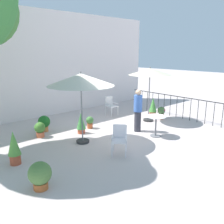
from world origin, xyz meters
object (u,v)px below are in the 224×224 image
at_px(patio_chair_0, 111,104).
at_px(potted_plant_6, 161,112).
at_px(patio_umbrella_1, 150,72).
at_px(patio_chair_1, 120,138).
at_px(potted_plant_3, 90,122).
at_px(potted_plant_1, 14,147).
at_px(potted_plant_4, 44,123).
at_px(cafe_table_0, 156,122).
at_px(potted_plant_2, 40,175).
at_px(patio_umbrella_0, 81,80).
at_px(potted_plant_5, 40,129).
at_px(potted_plant_7, 153,106).
at_px(standing_person, 138,110).
at_px(potted_plant_0, 81,123).

distance_m(patio_chair_0, potted_plant_6, 2.44).
xyz_separation_m(patio_umbrella_1, patio_chair_0, (-0.56, 1.90, -1.62)).
distance_m(patio_chair_0, patio_chair_1, 4.55).
xyz_separation_m(patio_chair_1, potted_plant_3, (0.80, 2.56, -0.23)).
distance_m(potted_plant_1, potted_plant_4, 2.79).
xyz_separation_m(cafe_table_0, potted_plant_4, (-2.76, 3.22, -0.18)).
xyz_separation_m(potted_plant_2, potted_plant_6, (6.71, 1.70, -0.02)).
height_order(patio_umbrella_0, potted_plant_5, patio_umbrella_0).
bearing_deg(cafe_table_0, potted_plant_7, 40.59).
bearing_deg(potted_plant_3, potted_plant_2, -141.16).
bearing_deg(potted_plant_4, potted_plant_6, -22.24).
bearing_deg(potted_plant_7, patio_chair_0, 135.79).
bearing_deg(potted_plant_4, standing_person, -41.65).
bearing_deg(patio_chair_0, potted_plant_3, -153.39).
height_order(patio_umbrella_0, patio_umbrella_1, patio_umbrella_0).
bearing_deg(potted_plant_6, potted_plant_3, 161.51).
bearing_deg(potted_plant_6, patio_chair_0, 120.47).
relative_size(potted_plant_0, standing_person, 0.49).
xyz_separation_m(potted_plant_1, potted_plant_5, (1.47, 1.55, -0.20)).
relative_size(potted_plant_3, potted_plant_7, 0.56).
bearing_deg(patio_chair_0, patio_umbrella_0, -146.19).
bearing_deg(patio_chair_1, potted_plant_5, 111.45).
relative_size(potted_plant_4, standing_person, 0.38).
bearing_deg(cafe_table_0, patio_umbrella_0, 151.57).
xyz_separation_m(potted_plant_2, potted_plant_7, (6.94, 2.37, 0.09)).
relative_size(cafe_table_0, patio_chair_1, 0.87).
relative_size(potted_plant_2, potted_plant_6, 1.13).
height_order(potted_plant_4, standing_person, standing_person).
distance_m(patio_umbrella_1, potted_plant_6, 1.95).
relative_size(patio_umbrella_0, potted_plant_4, 3.84).
bearing_deg(patio_chair_0, patio_chair_1, -128.26).
bearing_deg(patio_umbrella_0, potted_plant_7, 8.36).
bearing_deg(potted_plant_2, potted_plant_1, 88.82).
xyz_separation_m(patio_umbrella_1, potted_plant_7, (0.90, 0.47, -1.70)).
relative_size(potted_plant_4, potted_plant_6, 1.09).
distance_m(patio_chair_1, potted_plant_1, 2.97).
xyz_separation_m(patio_umbrella_1, potted_plant_1, (-6.00, -0.29, -1.64)).
xyz_separation_m(patio_umbrella_0, potted_plant_4, (-0.42, 1.96, -1.77)).
bearing_deg(cafe_table_0, potted_plant_3, 117.35).
relative_size(potted_plant_4, potted_plant_7, 0.72).
bearing_deg(potted_plant_4, potted_plant_2, -117.69).
bearing_deg(potted_plant_6, standing_person, -168.24).
height_order(cafe_table_0, potted_plant_1, potted_plant_1).
distance_m(patio_umbrella_1, potted_plant_4, 4.82).
height_order(potted_plant_0, potted_plant_5, potted_plant_0).
bearing_deg(potted_plant_6, potted_plant_2, -165.81).
xyz_separation_m(patio_chair_0, standing_person, (-0.86, -2.53, 0.31)).
bearing_deg(potted_plant_7, potted_plant_4, 165.64).
relative_size(potted_plant_3, potted_plant_4, 0.78).
bearing_deg(potted_plant_6, patio_umbrella_0, -179.98).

